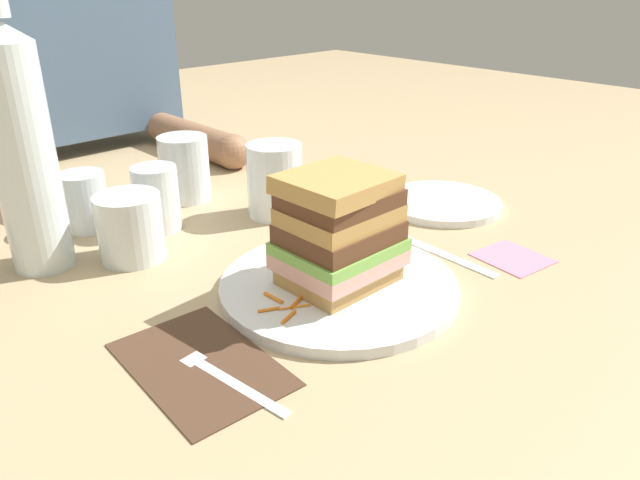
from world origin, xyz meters
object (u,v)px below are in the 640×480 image
Objects in this scene: main_plate at (339,286)px; empty_tumbler_2 at (157,198)px; napkin_pink at (513,258)px; empty_tumbler_1 at (130,227)px; diner_across at (53,16)px; empty_tumbler_0 at (84,201)px; side_plate at (442,203)px; napkin_dark at (199,362)px; juice_glass at (275,184)px; fork at (215,369)px; water_bottle at (22,148)px; knife at (435,250)px; sandwich at (339,231)px; empty_tumbler_3 at (185,168)px.

main_plate is 0.30m from empty_tumbler_2.
main_plate is 0.23m from napkin_pink.
diner_across reaches higher than empty_tumbler_1.
side_plate is (0.42, -0.29, -0.03)m from empty_tumbler_0.
napkin_dark is at bearing -170.46° from side_plate.
napkin_dark is 2.15× the size of empty_tumbler_0.
empty_tumbler_1 is (-0.22, 0.01, -0.01)m from juice_glass.
main_plate reaches higher than fork.
water_bottle is 0.15m from empty_tumbler_1.
knife is at bearing 2.80° from fork.
empty_tumbler_2 is at bearing 67.81° from fork.
empty_tumbler_1 is at bearing 136.00° from napkin_pink.
napkin_dark is 0.33m from empty_tumbler_2.
side_plate is 0.19m from napkin_pink.
knife is at bearing -54.98° from empty_tumbler_2.
side_plate is (0.42, -0.16, -0.04)m from empty_tumbler_1.
sandwich is 1.62× the size of empty_tumbler_0.
knife is at bearing -0.87° from napkin_dark.
fork is at bearing -112.19° from empty_tumbler_2.
empty_tumbler_3 is at bearing 84.23° from main_plate.
juice_glass is 1.06× the size of empty_tumbler_3.
sandwich is at bearing -165.95° from side_plate.
diner_across is at bearing 80.49° from empty_tumbler_2.
fork reaches higher than napkin_pink.
water_bottle reaches higher than side_plate.
napkin_dark is at bearing 96.32° from fork.
empty_tumbler_1 reaches higher than napkin_dark.
main_plate is 0.16m from knife.
empty_tumbler_3 is at bearing 39.59° from empty_tumbler_1.
water_bottle is (-0.37, 0.30, 0.14)m from knife.
empty_tumbler_0 reaches higher than knife.
juice_glass is at bearing -2.89° from empty_tumbler_1.
side_plate is at bearing -48.45° from empty_tumbler_3.
sandwich is at bearing -54.18° from water_bottle.
knife is 1.15× the size of side_plate.
side_plate is at bearing -36.48° from juice_glass.
knife is 0.50m from water_bottle.
knife is 1.92× the size of juice_glass.
napkin_dark is 1.63× the size of juice_glass.
juice_glass is (0.10, 0.22, 0.04)m from main_plate.
water_bottle is 0.51m from diner_across.
knife is 0.80m from diner_across.
diner_across is at bearing 68.92° from empty_tumbler_0.
diner_across is at bearing 62.69° from water_bottle.
empty_tumbler_2 is (0.07, -0.07, 0.00)m from empty_tumbler_0.
napkin_pink is at bearing -8.88° from fork.
diner_across is (-0.07, 0.51, 0.20)m from juice_glass.
empty_tumbler_3 reaches higher than napkin_pink.
fork reaches higher than napkin_dark.
water_bottle is (-0.31, 0.07, 0.10)m from juice_glass.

